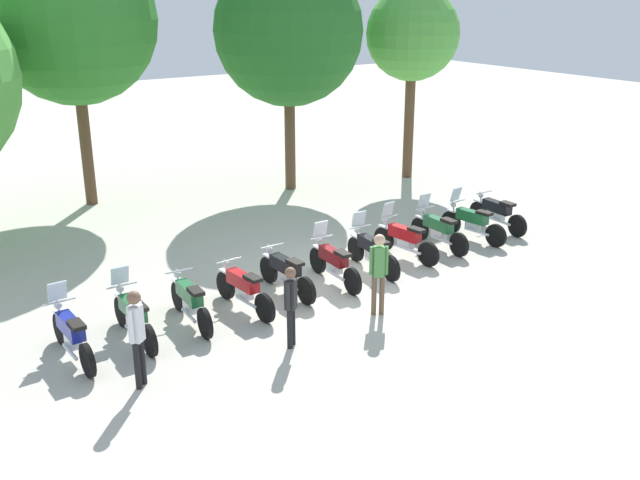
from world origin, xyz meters
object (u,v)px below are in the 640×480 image
(motorcycle_9, at_px, (472,222))
(motorcycle_4, at_px, (286,272))
(motorcycle_5, at_px, (334,262))
(tree_2, at_px, (288,31))
(motorcycle_2, at_px, (190,301))
(motorcycle_0, at_px, (71,334))
(motorcycle_7, at_px, (405,239))
(tree_1, at_px, (72,20))
(tree_3, at_px, (413,35))
(motorcycle_8, at_px, (438,229))
(motorcycle_6, at_px, (372,250))
(person_2, at_px, (379,267))
(motorcycle_10, at_px, (497,212))
(person_1, at_px, (137,331))
(motorcycle_1, at_px, (133,316))
(motorcycle_3, at_px, (243,288))
(person_0, at_px, (291,301))

(motorcycle_9, bearing_deg, motorcycle_4, 86.14)
(motorcycle_5, relative_size, motorcycle_9, 1.00)
(tree_2, bearing_deg, motorcycle_2, -132.40)
(motorcycle_0, xyz_separation_m, tree_2, (9.73, 8.15, 4.76))
(motorcycle_5, height_order, motorcycle_7, same)
(motorcycle_4, distance_m, tree_1, 11.04)
(motorcycle_9, bearing_deg, tree_3, -32.37)
(motorcycle_8, height_order, tree_2, tree_2)
(motorcycle_6, xyz_separation_m, person_2, (-1.44, -2.10, 0.56))
(motorcycle_10, relative_size, tree_1, 0.27)
(motorcycle_6, bearing_deg, person_1, 111.31)
(motorcycle_2, relative_size, motorcycle_6, 1.00)
(motorcycle_2, height_order, motorcycle_10, same)
(tree_1, distance_m, tree_2, 6.64)
(motorcycle_6, xyz_separation_m, person_1, (-6.72, -2.15, 0.56))
(motorcycle_0, distance_m, motorcycle_8, 9.93)
(motorcycle_5, relative_size, motorcycle_10, 1.00)
(motorcycle_2, xyz_separation_m, person_1, (-1.77, -1.86, 0.58))
(motorcycle_5, distance_m, tree_3, 11.43)
(motorcycle_1, relative_size, motorcycle_6, 1.00)
(motorcycle_2, relative_size, person_2, 1.21)
(motorcycle_0, xyz_separation_m, motorcycle_2, (2.48, 0.20, -0.01))
(motorcycle_9, bearing_deg, motorcycle_8, 82.16)
(motorcycle_4, relative_size, tree_2, 0.28)
(motorcycle_1, bearing_deg, motorcycle_3, -89.05)
(motorcycle_1, xyz_separation_m, motorcycle_2, (1.24, 0.08, -0.01))
(motorcycle_3, height_order, motorcycle_9, motorcycle_9)
(motorcycle_1, bearing_deg, motorcycle_10, -85.59)
(motorcycle_5, relative_size, person_0, 1.33)
(motorcycle_8, xyz_separation_m, motorcycle_9, (1.23, -0.02, 0.00))
(motorcycle_4, distance_m, motorcycle_10, 7.45)
(motorcycle_10, bearing_deg, motorcycle_8, 96.97)
(motorcycle_0, relative_size, motorcycle_4, 1.00)
(motorcycle_10, relative_size, person_2, 1.21)
(motorcycle_8, bearing_deg, motorcycle_2, 95.05)
(motorcycle_7, relative_size, person_1, 1.20)
(person_1, bearing_deg, motorcycle_0, 163.43)
(person_1, bearing_deg, motorcycle_2, 96.65)
(motorcycle_6, bearing_deg, motorcycle_10, -79.91)
(motorcycle_6, height_order, motorcycle_7, same)
(motorcycle_5, distance_m, tree_1, 11.37)
(motorcycle_5, height_order, motorcycle_8, same)
(motorcycle_8, xyz_separation_m, tree_1, (-6.50, 9.27, 5.17))
(motorcycle_9, xyz_separation_m, tree_1, (-7.73, 9.29, 5.17))
(motorcycle_1, distance_m, tree_2, 12.62)
(motorcycle_2, height_order, motorcycle_6, motorcycle_6)
(motorcycle_0, distance_m, motorcycle_5, 6.20)
(tree_2, relative_size, tree_3, 1.15)
(person_1, bearing_deg, tree_3, 83.48)
(motorcycle_0, relative_size, motorcycle_2, 1.00)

